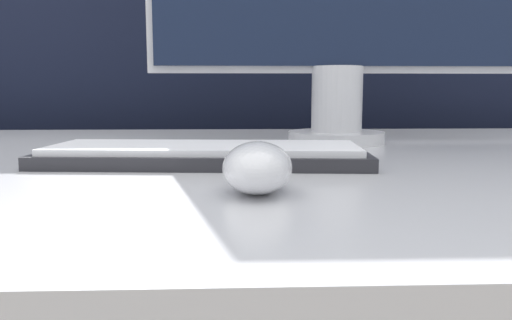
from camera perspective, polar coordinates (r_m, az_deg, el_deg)
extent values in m
cube|color=black|center=(1.33, -3.96, 2.48)|extent=(5.00, 0.03, 1.33)
ellipsoid|color=white|center=(0.45, 0.16, -0.83)|extent=(0.07, 0.11, 0.05)
cube|color=#28282D|center=(0.63, -5.91, 0.33)|extent=(0.41, 0.18, 0.02)
cube|color=white|center=(0.63, -5.93, 1.41)|extent=(0.39, 0.16, 0.01)
cylinder|color=silver|center=(0.89, 9.13, 2.60)|extent=(0.17, 0.17, 0.02)
cylinder|color=silver|center=(0.89, 9.22, 6.88)|extent=(0.09, 0.09, 0.11)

